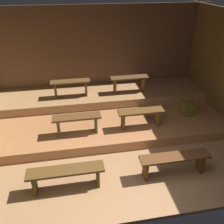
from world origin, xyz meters
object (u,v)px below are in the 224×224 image
Objects in this scene: bench_lower_left at (77,121)px; bench_lower_right at (141,115)px; bench_middle_left at (70,85)px; bench_middle_right at (129,81)px; wooden_crate_lower at (188,109)px; bench_floor_right at (174,160)px; bench_floor_left at (66,174)px.

bench_lower_left and bench_lower_right have the same top height.
bench_middle_left is at bearing 93.16° from bench_lower_left.
bench_middle_right is at bearing 0.00° from bench_middle_left.
bench_lower_left is at bearing 180.00° from bench_lower_right.
bench_middle_right is 3.33× the size of wooden_crate_lower.
wooden_crate_lower is at bearing 57.61° from bench_floor_right.
bench_lower_right reaches higher than bench_floor_left.
bench_lower_left is at bearing 78.62° from bench_floor_left.
bench_lower_left is at bearing -86.84° from bench_middle_left.
bench_floor_left is at bearing 180.00° from bench_floor_right.
bench_floor_left is 1.26× the size of bench_lower_left.
bench_floor_right is 2.96m from bench_middle_right.
bench_lower_left is at bearing 141.69° from bench_floor_right.
bench_lower_right is 1.47m from wooden_crate_lower.
bench_floor_left is 1.00× the size of bench_floor_right.
bench_floor_right is (2.07, 0.00, 0.00)m from bench_floor_left.
bench_floor_left is 3.65m from wooden_crate_lower.
bench_middle_left is at bearing 136.35° from bench_lower_right.
bench_floor_right is 4.26× the size of wooden_crate_lower.
bench_middle_right reaches higher than bench_floor_right.
bench_middle_left is at bearing 86.08° from bench_floor_left.
bench_floor_left is 1.28× the size of bench_middle_right.
bench_floor_right is at bearing -78.62° from bench_lower_right.
bench_middle_right is (0.08, 1.51, 0.24)m from bench_lower_right.
wooden_crate_lower is at bearing -40.76° from bench_middle_right.
bench_lower_right reaches higher than wooden_crate_lower.
bench_floor_right is at bearing -57.40° from bench_middle_left.
bench_floor_left is 4.26× the size of wooden_crate_lower.
bench_lower_left is 1.53m from bench_middle_left.
bench_floor_right is at bearing -122.39° from wooden_crate_lower.
bench_lower_left reaches higher than wooden_crate_lower.
bench_middle_left is 3.23m from wooden_crate_lower.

